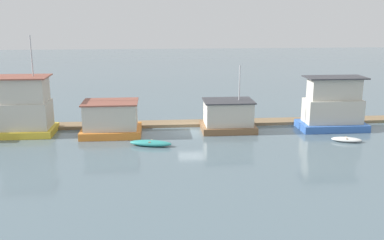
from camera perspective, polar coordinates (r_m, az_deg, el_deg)
The scene contains 9 objects.
ground_plane at distance 41.35m, azimuth -0.12°, elevation -1.55°, with size 200.00×200.00×0.00m, color slate.
dock_walkway at distance 43.83m, azimuth -0.41°, elevation -0.44°, with size 59.60×2.06×0.30m, color #846B4C.
houseboat_yellow at distance 42.79m, azimuth -21.49°, elevation 1.51°, with size 5.35×3.81×9.23m.
houseboat_orange at distance 40.61m, azimuth -10.75°, elevation 0.11°, with size 5.52×4.13×3.19m.
houseboat_brown at distance 41.55m, azimuth 4.83°, elevation 0.50°, with size 5.17×3.83×6.34m.
houseboat_blue at distance 43.90m, azimuth 18.26°, elevation 1.63°, with size 6.43×3.45×5.20m.
dinghy_teal at distance 36.99m, azimuth -5.54°, elevation -3.09°, with size 3.82×1.91×0.51m.
dinghy_white at distance 40.46m, azimuth 19.90°, elevation -2.46°, with size 2.79×1.74×0.41m.
mooring_post_far_left at distance 44.56m, azimuth -23.07°, elevation -0.53°, with size 0.23×0.23×1.53m, color brown.
Camera 1 is at (-3.36, -39.69, 11.11)m, focal length 40.00 mm.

